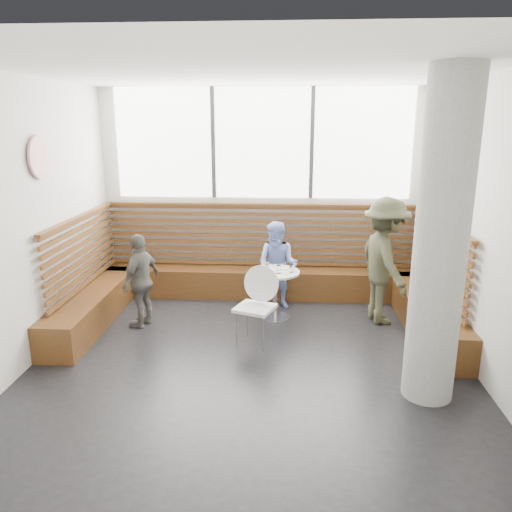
# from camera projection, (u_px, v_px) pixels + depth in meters

# --- Properties ---
(room) EXTENTS (5.00, 5.00, 3.20)m
(room) POSITION_uv_depth(u_px,v_px,m) (250.00, 226.00, 5.39)
(room) COLOR silver
(room) RESTS_ON ground
(booth) EXTENTS (5.00, 2.50, 1.44)m
(booth) POSITION_uv_depth(u_px,v_px,m) (259.00, 281.00, 7.40)
(booth) COLOR #482A12
(booth) RESTS_ON ground
(concrete_column) EXTENTS (0.50, 0.50, 3.20)m
(concrete_column) POSITION_uv_depth(u_px,v_px,m) (441.00, 242.00, 4.69)
(concrete_column) COLOR gray
(concrete_column) RESTS_ON ground
(wall_art) EXTENTS (0.03, 0.50, 0.50)m
(wall_art) POSITION_uv_depth(u_px,v_px,m) (40.00, 157.00, 5.74)
(wall_art) COLOR white
(wall_art) RESTS_ON room
(cafe_table) EXTENTS (0.68, 0.68, 0.70)m
(cafe_table) POSITION_uv_depth(u_px,v_px,m) (275.00, 285.00, 6.94)
(cafe_table) COLOR silver
(cafe_table) RESTS_ON ground
(cafe_chair) EXTENTS (0.46, 0.45, 0.97)m
(cafe_chair) POSITION_uv_depth(u_px,v_px,m) (255.00, 299.00, 6.19)
(cafe_chair) COLOR white
(cafe_chair) RESTS_ON ground
(adult_man) EXTENTS (0.89, 1.24, 1.74)m
(adult_man) POSITION_uv_depth(u_px,v_px,m) (384.00, 261.00, 6.75)
(adult_man) COLOR #3C3F2A
(adult_man) RESTS_ON ground
(child_back) EXTENTS (0.76, 0.67, 1.29)m
(child_back) POSITION_uv_depth(u_px,v_px,m) (278.00, 265.00, 7.34)
(child_back) COLOR #88A1EB
(child_back) RESTS_ON ground
(child_left) EXTENTS (0.53, 0.81, 1.27)m
(child_left) POSITION_uv_depth(u_px,v_px,m) (141.00, 280.00, 6.68)
(child_left) COLOR #5F5D56
(child_left) RESTS_ON ground
(plate_near) EXTENTS (0.20, 0.20, 0.01)m
(plate_near) POSITION_uv_depth(u_px,v_px,m) (266.00, 269.00, 6.95)
(plate_near) COLOR white
(plate_near) RESTS_ON cafe_table
(plate_far) EXTENTS (0.18, 0.18, 0.01)m
(plate_far) POSITION_uv_depth(u_px,v_px,m) (284.00, 268.00, 7.03)
(plate_far) COLOR white
(plate_far) RESTS_ON cafe_table
(glass_left) EXTENTS (0.08, 0.08, 0.12)m
(glass_left) POSITION_uv_depth(u_px,v_px,m) (266.00, 267.00, 6.86)
(glass_left) COLOR white
(glass_left) RESTS_ON cafe_table
(glass_mid) EXTENTS (0.07, 0.07, 0.11)m
(glass_mid) POSITION_uv_depth(u_px,v_px,m) (279.00, 269.00, 6.79)
(glass_mid) COLOR white
(glass_mid) RESTS_ON cafe_table
(glass_right) EXTENTS (0.07, 0.07, 0.11)m
(glass_right) POSITION_uv_depth(u_px,v_px,m) (292.00, 268.00, 6.84)
(glass_right) COLOR white
(glass_right) RESTS_ON cafe_table
(menu_card) EXTENTS (0.24, 0.20, 0.00)m
(menu_card) POSITION_uv_depth(u_px,v_px,m) (277.00, 276.00, 6.69)
(menu_card) COLOR #A5C64C
(menu_card) RESTS_ON cafe_table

